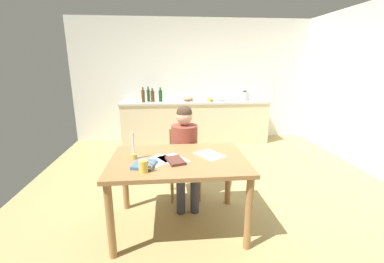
{
  "coord_description": "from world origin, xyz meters",
  "views": [
    {
      "loc": [
        -0.57,
        -3.15,
        1.69
      ],
      "look_at": [
        -0.28,
        -0.06,
        0.85
      ],
      "focal_mm": 23.99,
      "sensor_mm": 36.0,
      "label": 1
    }
  ],
  "objects_px": {
    "person_seated": "(185,148)",
    "bottle_sauce": "(160,96)",
    "bottle_wine_red": "(152,96)",
    "wine_glass_by_kettle": "(192,95)",
    "book_cookery": "(144,164)",
    "sink_unit": "(216,99)",
    "book_magazine": "(175,161)",
    "bottle_vinegar": "(148,95)",
    "mixing_bowl": "(188,98)",
    "stovetop_kettle": "(245,96)",
    "teacup_on_counter": "(209,100)",
    "candlestick": "(134,152)",
    "bottle_oil": "(143,96)",
    "coffee_mug": "(144,166)",
    "dining_table": "(179,168)",
    "wine_glass_near_sink": "(197,95)",
    "chair_at_table": "(184,160)"
  },
  "relations": [
    {
      "from": "dining_table",
      "to": "stovetop_kettle",
      "type": "xyz_separation_m",
      "value": [
        1.56,
        3.0,
        0.34
      ]
    },
    {
      "from": "teacup_on_counter",
      "to": "bottle_sauce",
      "type": "bearing_deg",
      "value": 172.92
    },
    {
      "from": "wine_glass_by_kettle",
      "to": "person_seated",
      "type": "bearing_deg",
      "value": -97.07
    },
    {
      "from": "book_magazine",
      "to": "bottle_oil",
      "type": "bearing_deg",
      "value": 83.62
    },
    {
      "from": "sink_unit",
      "to": "bottle_sauce",
      "type": "xyz_separation_m",
      "value": [
        -1.19,
        -0.03,
        0.1
      ]
    },
    {
      "from": "bottle_oil",
      "to": "bottle_vinegar",
      "type": "height_order",
      "value": "bottle_oil"
    },
    {
      "from": "sink_unit",
      "to": "mixing_bowl",
      "type": "distance_m",
      "value": 0.62
    },
    {
      "from": "mixing_bowl",
      "to": "sink_unit",
      "type": "bearing_deg",
      "value": -1.48
    },
    {
      "from": "book_cookery",
      "to": "wine_glass_near_sink",
      "type": "relative_size",
      "value": 1.47
    },
    {
      "from": "book_cookery",
      "to": "bottle_oil",
      "type": "xyz_separation_m",
      "value": [
        -0.27,
        3.08,
        0.25
      ]
    },
    {
      "from": "person_seated",
      "to": "bottle_sauce",
      "type": "height_order",
      "value": "person_seated"
    },
    {
      "from": "dining_table",
      "to": "chair_at_table",
      "type": "distance_m",
      "value": 0.73
    },
    {
      "from": "book_magazine",
      "to": "bottle_vinegar",
      "type": "distance_m",
      "value": 3.19
    },
    {
      "from": "bottle_sauce",
      "to": "teacup_on_counter",
      "type": "xyz_separation_m",
      "value": [
        1.01,
        -0.13,
        -0.08
      ]
    },
    {
      "from": "coffee_mug",
      "to": "teacup_on_counter",
      "type": "height_order",
      "value": "teacup_on_counter"
    },
    {
      "from": "candlestick",
      "to": "book_magazine",
      "type": "bearing_deg",
      "value": -16.53
    },
    {
      "from": "stovetop_kettle",
      "to": "teacup_on_counter",
      "type": "relative_size",
      "value": 1.79
    },
    {
      "from": "bottle_wine_red",
      "to": "dining_table",
      "type": "bearing_deg",
      "value": -82.18
    },
    {
      "from": "book_cookery",
      "to": "bottle_sauce",
      "type": "bearing_deg",
      "value": 101.57
    },
    {
      "from": "chair_at_table",
      "to": "stovetop_kettle",
      "type": "relative_size",
      "value": 3.89
    },
    {
      "from": "bottle_vinegar",
      "to": "mixing_bowl",
      "type": "bearing_deg",
      "value": -2.31
    },
    {
      "from": "book_cookery",
      "to": "bottle_vinegar",
      "type": "height_order",
      "value": "bottle_vinegar"
    },
    {
      "from": "coffee_mug",
      "to": "book_cookery",
      "type": "relative_size",
      "value": 0.54
    },
    {
      "from": "bottle_oil",
      "to": "coffee_mug",
      "type": "bearing_deg",
      "value": -84.99
    },
    {
      "from": "bottle_wine_red",
      "to": "book_cookery",
      "type": "bearing_deg",
      "value": -88.41
    },
    {
      "from": "dining_table",
      "to": "mixing_bowl",
      "type": "xyz_separation_m",
      "value": [
        0.33,
        3.02,
        0.29
      ]
    },
    {
      "from": "sink_unit",
      "to": "bottle_oil",
      "type": "distance_m",
      "value": 1.54
    },
    {
      "from": "book_magazine",
      "to": "stovetop_kettle",
      "type": "height_order",
      "value": "stovetop_kettle"
    },
    {
      "from": "bottle_sauce",
      "to": "mixing_bowl",
      "type": "relative_size",
      "value": 1.3
    },
    {
      "from": "dining_table",
      "to": "book_magazine",
      "type": "xyz_separation_m",
      "value": [
        -0.04,
        -0.09,
        0.12
      ]
    },
    {
      "from": "chair_at_table",
      "to": "bottle_sauce",
      "type": "xyz_separation_m",
      "value": [
        -0.34,
        2.27,
        0.55
      ]
    },
    {
      "from": "person_seated",
      "to": "book_magazine",
      "type": "xyz_separation_m",
      "value": [
        -0.14,
        -0.65,
        0.1
      ]
    },
    {
      "from": "coffee_mug",
      "to": "bottle_sauce",
      "type": "height_order",
      "value": "bottle_sauce"
    },
    {
      "from": "book_magazine",
      "to": "sink_unit",
      "type": "height_order",
      "value": "sink_unit"
    },
    {
      "from": "wine_glass_by_kettle",
      "to": "bottle_sauce",
      "type": "bearing_deg",
      "value": -165.31
    },
    {
      "from": "bottle_wine_red",
      "to": "bottle_sauce",
      "type": "xyz_separation_m",
      "value": [
        0.17,
        -0.01,
        0.01
      ]
    },
    {
      "from": "chair_at_table",
      "to": "person_seated",
      "type": "height_order",
      "value": "person_seated"
    },
    {
      "from": "sink_unit",
      "to": "wine_glass_by_kettle",
      "type": "distance_m",
      "value": 0.55
    },
    {
      "from": "candlestick",
      "to": "chair_at_table",
      "type": "bearing_deg",
      "value": 51.55
    },
    {
      "from": "mixing_bowl",
      "to": "stovetop_kettle",
      "type": "distance_m",
      "value": 1.23
    },
    {
      "from": "book_cookery",
      "to": "sink_unit",
      "type": "bearing_deg",
      "value": 81.23
    },
    {
      "from": "bottle_sauce",
      "to": "book_magazine",
      "type": "bearing_deg",
      "value": -86.1
    },
    {
      "from": "book_cookery",
      "to": "bottle_sauce",
      "type": "xyz_separation_m",
      "value": [
        0.08,
        3.14,
        0.24
      ]
    },
    {
      "from": "bottle_vinegar",
      "to": "teacup_on_counter",
      "type": "relative_size",
      "value": 2.47
    },
    {
      "from": "bottle_wine_red",
      "to": "wine_glass_by_kettle",
      "type": "bearing_deg",
      "value": 11.03
    },
    {
      "from": "stovetop_kettle",
      "to": "wine_glass_near_sink",
      "type": "height_order",
      "value": "stovetop_kettle"
    },
    {
      "from": "candlestick",
      "to": "coffee_mug",
      "type": "bearing_deg",
      "value": -69.21
    },
    {
      "from": "stovetop_kettle",
      "to": "dining_table",
      "type": "bearing_deg",
      "value": -117.43
    },
    {
      "from": "book_cookery",
      "to": "mixing_bowl",
      "type": "xyz_separation_m",
      "value": [
        0.65,
        3.18,
        0.17
      ]
    },
    {
      "from": "dining_table",
      "to": "candlestick",
      "type": "distance_m",
      "value": 0.47
    }
  ]
}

